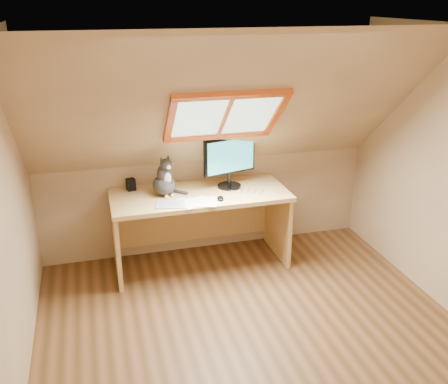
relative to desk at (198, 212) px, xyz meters
name	(u,v)px	position (x,y,z in m)	size (l,w,h in m)	color
ground	(259,343)	(0.16, -1.45, -0.56)	(3.50, 3.50, 0.00)	brown
room_shell	(269,179)	(0.16, -1.55, 0.87)	(3.52, 3.52, 2.41)	tan
desk	(198,212)	(0.00, 0.00, 0.00)	(1.74, 0.76, 0.79)	tan
monitor	(230,159)	(0.33, 0.00, 0.53)	(0.55, 0.24, 0.52)	black
cat	(164,180)	(-0.34, -0.03, 0.38)	(0.29, 0.32, 0.41)	#383432
desk_speaker	(131,184)	(-0.64, 0.18, 0.29)	(0.08, 0.08, 0.12)	black
graphics_tablet	(170,205)	(-0.33, -0.31, 0.24)	(0.26, 0.18, 0.01)	#B2B2B7
mouse	(220,198)	(0.15, -0.31, 0.25)	(0.06, 0.11, 0.03)	black
papers	(198,203)	(-0.08, -0.33, 0.24)	(0.35, 0.30, 0.01)	white
cables	(243,192)	(0.41, -0.19, 0.24)	(0.51, 0.26, 0.01)	silver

